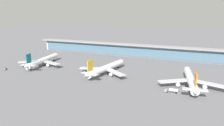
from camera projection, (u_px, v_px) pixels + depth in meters
The scene contains 9 objects.
ground_plane at pixel (107, 74), 172.40m from camera, with size 1200.00×1200.00×0.00m, color slate.
airliner_left_stand at pixel (43, 61), 200.82m from camera, with size 45.82×60.20×16.08m.
airliner_centre_stand at pixel (106, 68), 172.63m from camera, with size 45.84×60.22×16.08m.
airliner_right_stand at pixel (191, 80), 143.07m from camera, with size 45.99×60.30×16.08m.
service_truck_near_nose_grey at pixel (172, 90), 132.03m from camera, with size 8.72×2.94×2.95m.
service_truck_under_wing_blue at pixel (24, 66), 195.35m from camera, with size 3.21×3.25×2.05m.
service_truck_mid_apron_grey at pixel (6, 69), 186.12m from camera, with size 2.65×3.29×2.05m.
service_truck_by_tail_white at pixel (28, 70), 183.04m from camera, with size 6.65×4.37×2.70m.
terminal_building at pixel (134, 50), 241.96m from camera, with size 265.76×12.80×15.20m.
Camera 1 is at (68.44, -150.13, 51.15)m, focal length 31.94 mm.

